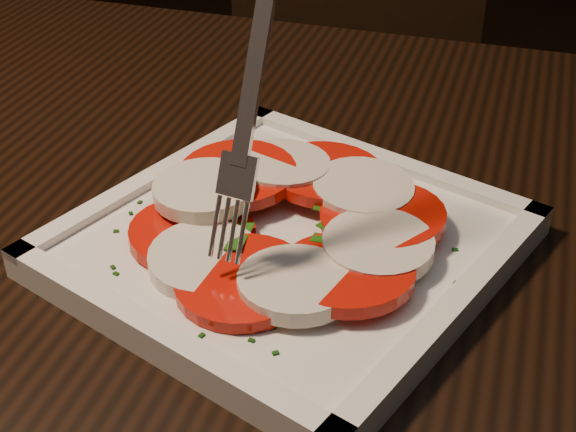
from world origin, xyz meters
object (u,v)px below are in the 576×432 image
object	(u,v)px
table	(230,343)
fork	(262,76)
plate	(288,245)
chair	(350,71)

from	to	relation	value
table	fork	distance (m)	0.23
fork	plate	bearing A→B (deg)	64.19
chair	fork	world-z (taller)	fork
chair	fork	bearing A→B (deg)	-90.54
chair	plate	bearing A→B (deg)	-89.63
table	chair	world-z (taller)	chair
table	plate	bearing A→B (deg)	-7.03
plate	chair	bearing A→B (deg)	103.16
chair	fork	distance (m)	0.88
table	chair	distance (m)	0.79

